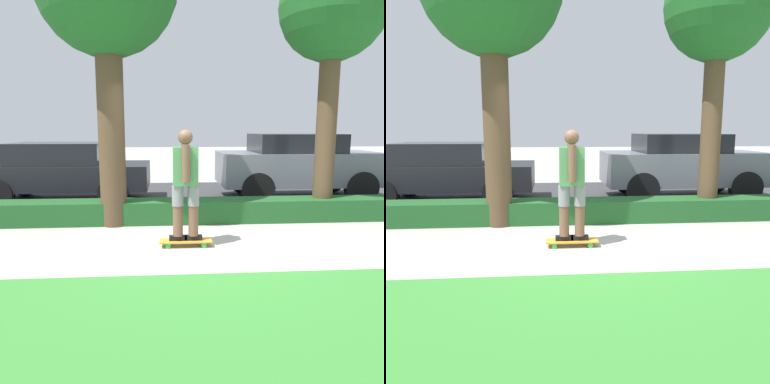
# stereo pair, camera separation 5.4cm
# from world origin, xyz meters

# --- Properties ---
(ground_plane) EXTENTS (60.00, 60.00, 0.00)m
(ground_plane) POSITION_xyz_m (0.00, 0.00, 0.00)
(ground_plane) COLOR #ADA89E
(street_asphalt) EXTENTS (12.76, 5.00, 0.01)m
(street_asphalt) POSITION_xyz_m (0.00, 4.20, 0.00)
(street_asphalt) COLOR #38383A
(street_asphalt) RESTS_ON ground_plane
(hedge_row) EXTENTS (12.76, 0.60, 0.41)m
(hedge_row) POSITION_xyz_m (0.00, 1.60, 0.21)
(hedge_row) COLOR #1E5123
(hedge_row) RESTS_ON ground_plane
(skateboard) EXTENTS (0.77, 0.24, 0.09)m
(skateboard) POSITION_xyz_m (-0.22, 0.11, 0.08)
(skateboard) COLOR gold
(skateboard) RESTS_ON ground_plane
(skater_person) EXTENTS (0.49, 0.41, 1.61)m
(skater_person) POSITION_xyz_m (-0.22, 0.11, 0.95)
(skater_person) COLOR black
(skater_person) RESTS_ON skateboard
(tree_mid) EXTENTS (1.92, 1.92, 4.83)m
(tree_mid) POSITION_xyz_m (2.51, 1.68, 3.74)
(tree_mid) COLOR brown
(tree_mid) RESTS_ON ground_plane
(parked_car_front) EXTENTS (3.97, 1.83, 1.39)m
(parked_car_front) POSITION_xyz_m (-2.91, 3.82, 0.74)
(parked_car_front) COLOR black
(parked_car_front) RESTS_ON ground_plane
(parked_car_middle) EXTENTS (3.93, 1.82, 1.59)m
(parked_car_middle) POSITION_xyz_m (2.76, 3.77, 0.86)
(parked_car_middle) COLOR slate
(parked_car_middle) RESTS_ON ground_plane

